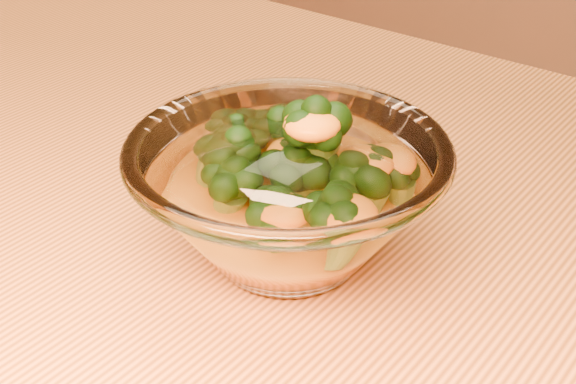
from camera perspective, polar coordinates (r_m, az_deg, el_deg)
The scene contains 4 objects.
table at distance 0.58m, azimuth -4.73°, elevation -11.43°, with size 1.20×0.80×0.75m.
glass_bowl at distance 0.48m, azimuth 0.00°, elevation -0.43°, with size 0.19×0.19×0.09m.
cheese_sauce at distance 0.49m, azimuth 0.00°, elevation -2.22°, with size 0.11×0.11×0.03m, color orange.
broccoli_heap at distance 0.48m, azimuth 0.26°, elevation 1.60°, with size 0.14×0.10×0.08m.
Camera 1 is at (0.30, -0.31, 1.05)m, focal length 50.00 mm.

